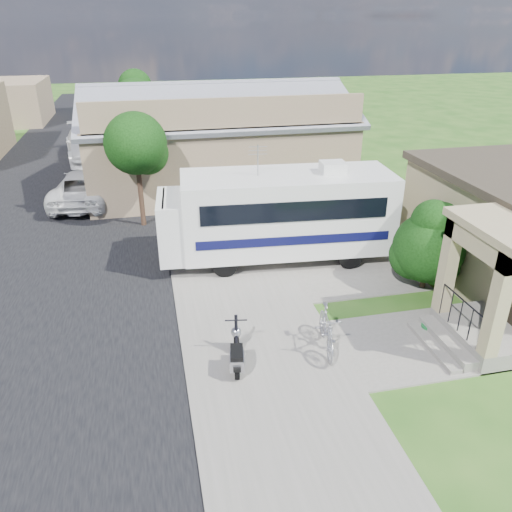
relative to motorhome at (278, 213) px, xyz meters
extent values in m
plane|color=#1D4913|center=(-0.78, -4.76, -1.73)|extent=(120.00, 120.00, 0.00)
cube|color=black|center=(-8.28, 5.24, -1.72)|extent=(9.00, 80.00, 0.02)
cube|color=slate|center=(-1.78, 5.24, -1.70)|extent=(4.00, 80.00, 0.06)
cube|color=slate|center=(0.72, -0.26, -1.71)|extent=(7.00, 6.00, 0.05)
cube|color=slate|center=(2.22, -5.76, -1.71)|extent=(4.00, 3.00, 0.05)
cube|color=black|center=(4.70, -2.06, -0.03)|extent=(0.04, 1.10, 1.20)
cube|color=slate|center=(3.92, -6.06, -1.48)|extent=(1.60, 2.40, 0.50)
cube|color=slate|center=(2.92, -6.06, -1.57)|extent=(0.40, 2.16, 0.32)
cube|color=slate|center=(2.57, -6.06, -1.65)|extent=(0.35, 2.16, 0.16)
cube|color=#91805C|center=(3.30, -5.04, 0.12)|extent=(0.35, 0.35, 2.70)
cube|color=#91805C|center=(3.30, -7.09, 0.12)|extent=(0.35, 0.35, 2.70)
cube|color=#91805C|center=(3.30, -6.06, 1.22)|extent=(0.35, 2.40, 0.50)
cylinder|color=black|center=(3.17, -6.06, -0.33)|extent=(0.04, 1.70, 0.04)
cube|color=#816A50|center=(-0.78, 9.24, 0.07)|extent=(12.00, 8.00, 3.60)
cube|color=slate|center=(-0.78, 7.24, 2.42)|extent=(12.50, 4.40, 1.78)
cube|color=slate|center=(-0.78, 11.24, 2.42)|extent=(12.50, 4.40, 1.78)
cube|color=slate|center=(-0.78, 9.24, 3.12)|extent=(12.50, 0.50, 0.22)
cube|color=#816A50|center=(-0.78, 5.34, 2.42)|extent=(11.76, 0.20, 1.30)
cylinder|color=black|center=(-4.58, 4.24, -0.16)|extent=(0.20, 0.20, 3.15)
sphere|color=black|center=(-4.58, 4.24, 1.64)|extent=(2.40, 2.40, 2.40)
sphere|color=black|center=(-4.18, 4.44, 1.19)|extent=(1.68, 1.68, 1.68)
cylinder|color=black|center=(-4.58, 14.24, -0.09)|extent=(0.20, 0.20, 3.29)
sphere|color=black|center=(-4.58, 14.24, 1.79)|extent=(2.40, 2.40, 2.40)
sphere|color=black|center=(-4.18, 14.44, 1.32)|extent=(1.68, 1.68, 1.68)
cylinder|color=black|center=(-4.58, 23.24, -0.23)|extent=(0.20, 0.20, 3.01)
sphere|color=black|center=(-4.58, 23.24, 1.49)|extent=(2.40, 2.40, 2.40)
sphere|color=black|center=(-4.18, 23.44, 1.06)|extent=(1.68, 1.68, 1.68)
cube|color=silver|center=(0.30, -0.02, 0.03)|extent=(7.22, 3.03, 2.62)
cube|color=silver|center=(-3.62, 0.27, -0.27)|extent=(0.98, 2.45, 2.02)
cube|color=black|center=(-3.80, 0.28, 0.29)|extent=(0.22, 2.14, 0.91)
cube|color=black|center=(0.21, -1.29, 0.51)|extent=(5.98, 0.47, 0.66)
cube|color=black|center=(0.39, 1.25, 0.51)|extent=(5.98, 0.47, 0.66)
cube|color=#0A0C36|center=(0.21, -1.29, -0.49)|extent=(6.34, 0.49, 0.30)
cube|color=#0A0C36|center=(0.39, 1.25, -0.49)|extent=(6.34, 0.49, 0.30)
cube|color=silver|center=(1.81, -0.13, 1.53)|extent=(0.86, 0.76, 0.35)
cylinder|color=#96959C|center=(-0.71, 0.05, 1.85)|extent=(0.04, 0.04, 1.01)
cylinder|color=black|center=(-2.03, -0.96, -1.28)|extent=(0.83, 0.34, 0.81)
cylinder|color=black|center=(-1.87, 1.25, -1.28)|extent=(0.83, 0.34, 0.81)
cylinder|color=black|center=(2.19, -1.27, -1.28)|extent=(0.83, 0.34, 0.81)
cylinder|color=black|center=(2.35, 0.94, -1.28)|extent=(0.83, 0.34, 0.81)
cylinder|color=black|center=(3.94, -3.05, -1.30)|extent=(0.17, 0.17, 0.87)
sphere|color=black|center=(3.94, -3.05, -0.32)|extent=(2.17, 2.17, 2.17)
sphere|color=black|center=(4.37, -2.73, 0.11)|extent=(1.74, 1.74, 1.74)
sphere|color=black|center=(3.61, -2.84, -0.65)|extent=(1.52, 1.52, 1.52)
sphere|color=black|center=(4.15, -3.38, -0.75)|extent=(1.30, 1.30, 1.30)
sphere|color=black|center=(3.94, -3.05, 0.55)|extent=(1.30, 1.30, 1.30)
cylinder|color=black|center=(-2.59, -6.13, -1.45)|extent=(0.19, 0.45, 0.44)
cylinder|color=black|center=(-2.40, -5.05, -1.45)|extent=(0.19, 0.45, 0.44)
cube|color=#96959C|center=(-2.50, -5.64, -1.39)|extent=(0.39, 0.59, 0.08)
cube|color=#96959C|center=(-2.57, -6.03, -1.25)|extent=(0.42, 0.60, 0.30)
cube|color=black|center=(-2.56, -5.98, -1.05)|extent=(0.39, 0.64, 0.12)
cube|color=black|center=(-2.61, -6.28, -1.27)|extent=(0.21, 0.23, 0.10)
cylinder|color=black|center=(-2.41, -5.12, -1.05)|extent=(0.13, 0.35, 0.83)
sphere|color=#96959C|center=(-2.40, -5.05, -1.12)|extent=(0.28, 0.28, 0.28)
sphere|color=black|center=(-2.39, -4.97, -1.12)|extent=(0.12, 0.12, 0.12)
cylinder|color=black|center=(-2.43, -5.20, -0.68)|extent=(0.54, 0.13, 0.04)
cube|color=black|center=(-2.40, -5.05, -1.33)|extent=(0.18, 0.30, 0.06)
imported|color=#96959C|center=(-0.16, -5.48, -1.16)|extent=(0.87, 1.97, 1.15)
imported|color=silver|center=(-7.02, 7.70, -0.98)|extent=(3.18, 5.71, 1.51)
imported|color=silver|center=(-7.51, 15.77, -0.82)|extent=(3.38, 6.55, 1.82)
cylinder|color=#125C27|center=(2.88, -5.30, -1.63)|extent=(0.44, 0.44, 0.20)
camera|label=1|loc=(-4.17, -15.38, 6.05)|focal=35.00mm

